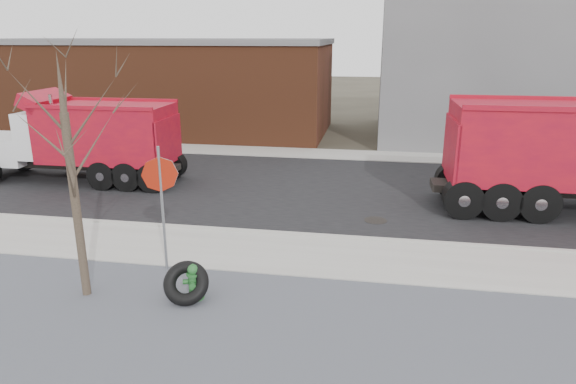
% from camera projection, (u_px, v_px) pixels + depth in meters
% --- Properties ---
extents(ground, '(120.00, 120.00, 0.00)m').
position_uv_depth(ground, '(256.00, 257.00, 13.18)').
color(ground, '#383328').
rests_on(ground, ground).
extents(gravel_verge, '(60.00, 5.00, 0.03)m').
position_uv_depth(gravel_verge, '(215.00, 330.00, 9.88)').
color(gravel_verge, slate).
rests_on(gravel_verge, ground).
extents(sidewalk, '(60.00, 2.50, 0.06)m').
position_uv_depth(sidewalk, '(259.00, 252.00, 13.41)').
color(sidewalk, '#9E9B93').
rests_on(sidewalk, ground).
extents(curb, '(60.00, 0.15, 0.11)m').
position_uv_depth(curb, '(269.00, 233.00, 14.62)').
color(curb, '#9E9B93').
rests_on(curb, ground).
extents(road, '(60.00, 9.40, 0.02)m').
position_uv_depth(road, '(295.00, 188.00, 19.11)').
color(road, black).
rests_on(road, ground).
extents(far_sidewalk, '(60.00, 2.00, 0.06)m').
position_uv_depth(far_sidewalk, '(314.00, 154.00, 24.47)').
color(far_sidewalk, '#9E9B93').
rests_on(far_sidewalk, ground).
extents(building_grey, '(12.00, 10.00, 8.00)m').
position_uv_depth(building_grey, '(495.00, 63.00, 27.50)').
color(building_grey, slate).
rests_on(building_grey, ground).
extents(building_brick, '(20.20, 8.20, 5.30)m').
position_uv_depth(building_brick, '(155.00, 85.00, 30.03)').
color(building_brick, brown).
rests_on(building_brick, ground).
extents(bare_tree, '(3.20, 3.20, 5.20)m').
position_uv_depth(bare_tree, '(68.00, 148.00, 10.28)').
color(bare_tree, '#382D23').
rests_on(bare_tree, ground).
extents(fire_hydrant, '(0.47, 0.46, 0.82)m').
position_uv_depth(fire_hydrant, '(194.00, 283.00, 10.96)').
color(fire_hydrant, '#2F722B').
rests_on(fire_hydrant, ground).
extents(truck_tire, '(1.06, 0.93, 0.92)m').
position_uv_depth(truck_tire, '(186.00, 283.00, 10.86)').
color(truck_tire, black).
rests_on(truck_tire, ground).
extents(stop_sign, '(0.78, 0.33, 3.05)m').
position_uv_depth(stop_sign, '(161.00, 188.00, 11.86)').
color(stop_sign, gray).
rests_on(stop_sign, ground).
extents(dump_truck_red_b, '(8.07, 2.37, 3.41)m').
position_uv_depth(dump_truck_red_b, '(83.00, 137.00, 19.47)').
color(dump_truck_red_b, black).
rests_on(dump_truck_red_b, ground).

